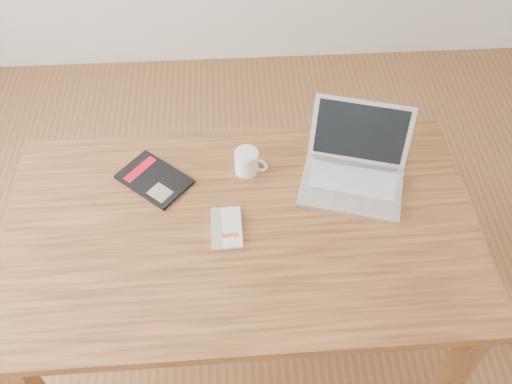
{
  "coord_description": "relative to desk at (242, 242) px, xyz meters",
  "views": [
    {
      "loc": [
        0.13,
        -0.9,
        2.25
      ],
      "look_at": [
        0.2,
        0.23,
        0.85
      ],
      "focal_mm": 40.0,
      "sensor_mm": 36.0,
      "label": 1
    }
  ],
  "objects": [
    {
      "name": "room",
      "position": [
        -0.22,
        -0.17,
        0.69
      ],
      "size": [
        4.04,
        4.04,
        2.7
      ],
      "color": "brown",
      "rests_on": "ground"
    },
    {
      "name": "desk",
      "position": [
        0.0,
        0.0,
        0.0
      ],
      "size": [
        1.54,
        0.89,
        0.75
      ],
      "rotation": [
        0.0,
        0.0,
        0.01
      ],
      "color": "brown",
      "rests_on": "ground"
    },
    {
      "name": "white_guidebook",
      "position": [
        -0.05,
        -0.01,
        0.1
      ],
      "size": [
        0.1,
        0.16,
        0.01
      ],
      "rotation": [
        0.0,
        0.0,
        0.01
      ],
      "color": "silver",
      "rests_on": "desk"
    },
    {
      "name": "black_guidebook",
      "position": [
        -0.29,
        0.21,
        0.1
      ],
      "size": [
        0.28,
        0.27,
        0.01
      ],
      "rotation": [
        0.0,
        0.0,
        0.86
      ],
      "color": "black",
      "rests_on": "desk"
    },
    {
      "name": "laptop",
      "position": [
        0.39,
        0.19,
        0.14
      ],
      "size": [
        0.41,
        0.4,
        0.23
      ],
      "rotation": [
        0.0,
        0.0,
        -0.28
      ],
      "color": "silver",
      "rests_on": "desk"
    },
    {
      "name": "coffee_mug",
      "position": [
        0.03,
        0.24,
        0.14
      ],
      "size": [
        0.12,
        0.08,
        0.09
      ],
      "rotation": [
        0.0,
        0.0,
        -0.4
      ],
      "color": "white",
      "rests_on": "desk"
    }
  ]
}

